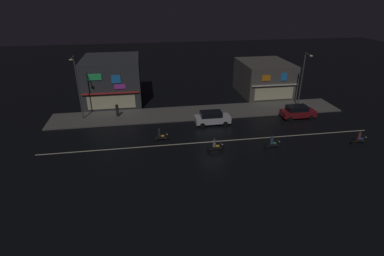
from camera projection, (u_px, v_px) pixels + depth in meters
The scene contains 15 objects.
ground_plane at pixel (213, 142), 32.83m from camera, with size 140.00×140.00×0.00m, color black.
lane_divider_stripe at pixel (213, 142), 32.82m from camera, with size 36.80×0.16×0.01m, color beige.
sidewalk_far at pixel (199, 113), 40.46m from camera, with size 38.74×5.07×0.14m, color #5B5954.
storefront_left_block at pixel (264, 78), 47.26m from camera, with size 7.37×8.80×5.04m.
storefront_center_block at pixel (113, 80), 43.76m from camera, with size 7.93×9.16×6.39m.
streetlamp_west at pixel (77, 84), 36.36m from camera, with size 0.44×1.64×7.97m.
streetlamp_mid at pixel (303, 77), 40.08m from camera, with size 0.44×1.64×7.60m.
pedestrian_on_sidewalk at pixel (117, 110), 38.78m from camera, with size 0.38×0.38×1.77m.
parked_car_near_kerb at pixel (212, 118), 36.75m from camera, with size 4.30×1.98×1.67m.
parked_car_trailing at pixel (298, 112), 38.56m from camera, with size 4.30×1.98×1.67m.
motorcycle_lead at pixel (359, 139), 32.06m from camera, with size 1.90×0.60×1.52m.
motorcycle_following at pixel (160, 136), 32.69m from camera, with size 1.90×0.60×1.52m.
motorcycle_opposite_lane at pixel (272, 143), 31.12m from camera, with size 1.90×0.60×1.52m.
motorcycle_trailing_far at pixel (215, 146), 30.55m from camera, with size 1.90×0.60×1.52m.
traffic_cone at pixel (220, 120), 37.58m from camera, with size 0.36×0.36×0.55m, color orange.
Camera 1 is at (-6.99, -28.43, 15.11)m, focal length 28.01 mm.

